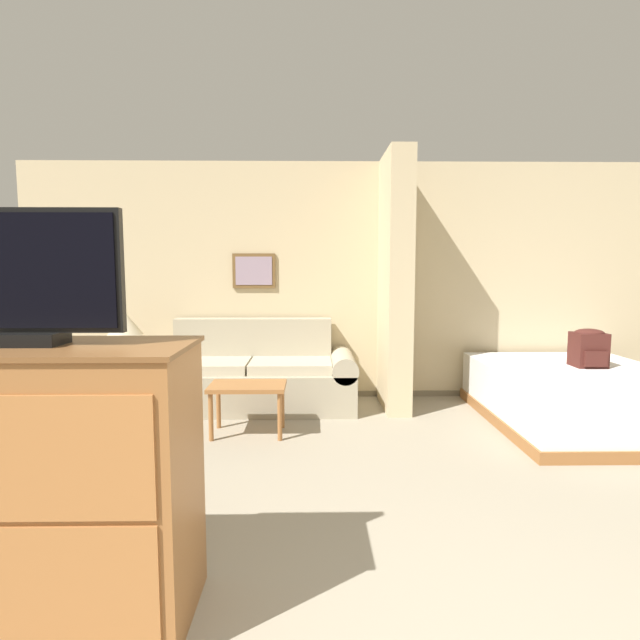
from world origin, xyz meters
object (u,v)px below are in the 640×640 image
Objects in this scene: table_lamp at (125,326)px; backpack at (589,347)px; coffee_table at (248,391)px; bed at (578,396)px; couch at (251,377)px; tv_dresser at (40,486)px; tv at (27,278)px.

backpack is (4.52, -0.40, -0.17)m from table_lamp.
backpack reaches higher than coffee_table.
bed is 5.45× the size of backpack.
tv_dresser is (-0.46, -3.18, 0.25)m from couch.
tv is (0.80, -3.10, 0.54)m from table_lamp.
backpack is at bearing 6.93° from coffee_table.
tv reaches higher than coffee_table.
backpack is (3.19, 0.39, 0.32)m from coffee_table.
tv reaches higher than backpack.
couch is 0.88m from coffee_table.
backpack is at bearing 35.89° from tv_dresser.
tv_dresser reaches higher than backpack.
coffee_table is at bearing -84.82° from couch.
couch is 3.32× the size of coffee_table.
coffee_table is 1.81× the size of backpack.
backpack is at bearing 35.88° from tv.
coffee_table is 0.90× the size of tv.
backpack is (3.27, -0.49, 0.38)m from couch.
tv_dresser is 3.38× the size of backpack.
backpack is (3.72, 2.69, -0.70)m from tv.
table_lamp reaches higher than backpack.
tv is at bearing 90.00° from tv_dresser.
tv_dresser is 0.62× the size of bed.
tv_dresser reaches higher than table_lamp.
couch is at bearing 171.51° from backpack.
bed is at bearing 35.68° from tv.
tv is at bearing -144.12° from backpack.
tv_dresser is at bearing -98.17° from couch.
coffee_table is at bearing -175.00° from bed.
couch is 1.10× the size of bed.
table_lamp is at bearing 104.44° from tv.
coffee_table is at bearing 76.92° from tv.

